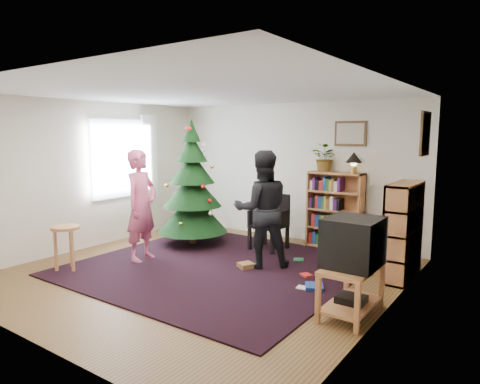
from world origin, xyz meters
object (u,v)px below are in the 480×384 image
Objects in this scene: stool at (66,236)px; table_lamp at (354,159)px; tv_stand at (352,286)px; bookshelf_right at (403,230)px; christmas_tree at (192,193)px; armchair at (272,220)px; crt_tv at (353,242)px; person_by_chair at (262,209)px; picture_back at (351,134)px; bookshelf_back at (335,209)px; potted_plant at (325,158)px; person_standing at (141,206)px; picture_right at (425,134)px.

stool is 1.85× the size of table_lamp.
tv_stand is at bearing -69.35° from table_lamp.
bookshelf_right is 1.99× the size of stool.
christmas_tree is at bearing 77.03° from stool.
bookshelf_right reaches higher than armchair.
crt_tv reaches higher than tv_stand.
stool is 0.38× the size of person_by_chair.
picture_back is at bearing 47.88° from bookshelf_right.
christmas_tree is at bearing 159.39° from tv_stand.
person_by_chair is (-0.45, -1.64, 0.19)m from bookshelf_back.
tv_stand is 1.31× the size of stool.
bookshelf_right is at bearing 85.54° from crt_tv.
christmas_tree reaches higher than armchair.
picture_back reaches higher than stool.
christmas_tree is 1.69× the size of bookshelf_right.
christmas_tree reaches higher than person_by_chair.
christmas_tree reaches higher than table_lamp.
stool is 4.30m from potted_plant.
bookshelf_back is at bearing 116.33° from crt_tv.
bookshelf_right is 4.69m from stool.
picture_back is 0.32× the size of person_standing.
tv_stand is (3.38, -1.27, -0.60)m from christmas_tree.
person_by_chair is (-1.70, 0.88, 0.54)m from tv_stand.
person_by_chair is at bearing -76.10° from person_standing.
bookshelf_back is (-0.18, -0.14, -1.29)m from picture_back.
picture_back reaches higher than person_standing.
armchair is (-1.01, -0.84, -1.44)m from picture_back.
picture_back is 0.58× the size of armchair.
picture_right is 0.46× the size of bookshelf_right.
picture_right reaches higher than potted_plant.
bookshelf_right reaches higher than tv_stand.
bookshelf_right is (3.50, 0.31, -0.25)m from christmas_tree.
table_lamp is at bearing 27.18° from christmas_tree.
table_lamp reaches higher than tv_stand.
picture_back is at bearing 111.97° from tv_stand.
bookshelf_right is 1.95m from person_by_chair.
christmas_tree is 3.38× the size of stool.
armchair is at bearing -131.99° from potted_plant.
picture_right is 2.25m from crt_tv.
crt_tv reaches higher than armchair.
christmas_tree is at bearing -11.22° from person_standing.
bookshelf_back is 3.23m from person_standing.
picture_right is 5.20m from stool.
person_standing is (-3.39, 0.10, 0.53)m from tv_stand.
person_by_chair is at bearing -109.46° from picture_back.
potted_plant is at bearing -140.45° from person_by_chair.
picture_back is at bearing -53.04° from person_standing.
person_by_chair is (1.68, -0.39, -0.06)m from christmas_tree.
bookshelf_back is at bearing 52.34° from stool.
picture_back is 0.45m from table_lamp.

